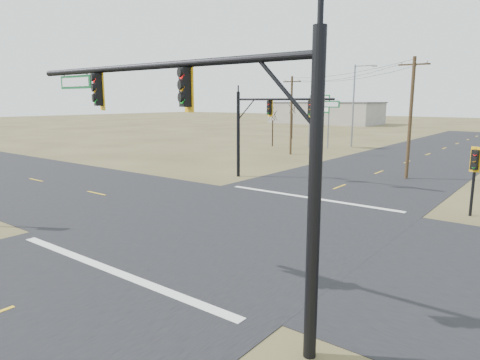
# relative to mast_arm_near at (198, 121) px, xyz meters

# --- Properties ---
(ground) EXTENTS (320.00, 320.00, 0.00)m
(ground) POSITION_rel_mast_arm_near_xyz_m (-4.72, 7.80, -5.59)
(ground) COLOR olive
(ground) RESTS_ON ground
(road_ew) EXTENTS (160.00, 14.00, 0.02)m
(road_ew) POSITION_rel_mast_arm_near_xyz_m (-4.72, 7.80, -5.58)
(road_ew) COLOR black
(road_ew) RESTS_ON ground
(road_ns) EXTENTS (14.00, 160.00, 0.02)m
(road_ns) POSITION_rel_mast_arm_near_xyz_m (-4.72, 7.80, -5.58)
(road_ns) COLOR black
(road_ns) RESTS_ON ground
(stop_bar_near) EXTENTS (12.00, 0.40, 0.01)m
(stop_bar_near) POSITION_rel_mast_arm_near_xyz_m (-4.72, 0.30, -5.56)
(stop_bar_near) COLOR silver
(stop_bar_near) RESTS_ON road_ns
(stop_bar_far) EXTENTS (12.00, 0.40, 0.01)m
(stop_bar_far) POSITION_rel_mast_arm_near_xyz_m (-4.72, 15.30, -5.56)
(stop_bar_far) COLOR silver
(stop_bar_far) RESTS_ON road_ns
(mast_arm_near) EXTENTS (11.17, 0.58, 7.71)m
(mast_arm_near) POSITION_rel_mast_arm_near_xyz_m (0.00, 0.00, 0.00)
(mast_arm_near) COLOR black
(mast_arm_near) RESTS_ON ground
(mast_arm_far) EXTENTS (8.84, 0.54, 6.84)m
(mast_arm_far) POSITION_rel_mast_arm_near_xyz_m (-10.22, 18.86, -0.64)
(mast_arm_far) COLOR black
(mast_arm_far) RESTS_ON ground
(pedestal_signal_ne) EXTENTS (0.67, 0.57, 3.78)m
(pedestal_signal_ne) POSITION_rel_mast_arm_near_xyz_m (4.22, 16.64, -2.78)
(pedestal_signal_ne) COLOR black
(pedestal_signal_ne) RESTS_ON ground
(utility_pole_near) EXTENTS (2.31, 0.37, 9.45)m
(utility_pole_near) POSITION_rel_mast_arm_near_xyz_m (-1.95, 26.19, -0.68)
(utility_pole_near) COLOR #4C3820
(utility_pole_near) RESTS_ON ground
(utility_pole_far) EXTENTS (2.16, 0.30, 8.84)m
(utility_pole_far) POSITION_rel_mast_arm_near_xyz_m (-17.42, 34.12, -0.97)
(utility_pole_far) COLOR #4C3820
(utility_pole_far) RESTS_ON ground
(highway_sign) EXTENTS (3.49, 1.28, 6.87)m
(highway_sign) POSITION_rel_mast_arm_near_xyz_m (-18.27, 42.64, -0.80)
(highway_sign) COLOR gray
(highway_sign) RESTS_ON ground
(streetlight_c) EXTENTS (2.99, 0.28, 10.75)m
(streetlight_c) POSITION_rel_mast_arm_near_xyz_m (-14.82, 46.03, 0.45)
(streetlight_c) COLOR gray
(streetlight_c) RESTS_ON ground
(bare_tree_a) EXTENTS (2.47, 2.47, 5.56)m
(bare_tree_a) POSITION_rel_mast_arm_near_xyz_m (-24.04, 40.40, -1.19)
(bare_tree_a) COLOR black
(bare_tree_a) RESTS_ON ground
(bare_tree_b) EXTENTS (3.16, 3.16, 6.19)m
(bare_tree_b) POSITION_rel_mast_arm_near_xyz_m (-28.30, 52.72, -0.64)
(bare_tree_b) COLOR black
(bare_tree_b) RESTS_ON ground
(warehouse_left) EXTENTS (28.00, 14.00, 5.50)m
(warehouse_left) POSITION_rel_mast_arm_near_xyz_m (-44.72, 97.80, -2.84)
(warehouse_left) COLOR #A6A293
(warehouse_left) RESTS_ON ground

